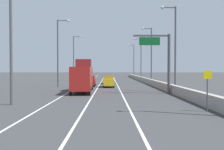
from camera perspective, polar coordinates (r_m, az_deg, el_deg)
ground_plane at (r=69.36m, az=-0.55°, el=-1.23°), size 320.00×320.00×0.00m
lane_stripe_left at (r=60.61m, az=-5.75°, el=-1.61°), size 0.16×130.00×0.00m
lane_stripe_center at (r=60.40m, az=-2.44°, el=-1.62°), size 0.16×130.00×0.00m
lane_stripe_right at (r=60.39m, az=0.88°, el=-1.62°), size 0.16×130.00×0.00m
jersey_barrier_right at (r=46.08m, az=9.54°, el=-1.88°), size 0.60×120.00×1.10m
overhead_sign_gantry at (r=33.36m, az=11.13°, el=4.05°), size 4.68×0.36×7.50m
speed_advisory_sign at (r=20.37m, az=20.16°, el=-2.62°), size 0.60×0.11×3.00m
lamp_post_right_second at (r=36.32m, az=13.36°, el=6.75°), size 2.14×0.44×11.61m
lamp_post_right_third at (r=54.29m, az=8.38°, el=4.98°), size 2.14×0.44×11.61m
lamp_post_right_fourth at (r=72.53m, az=6.19°, el=4.07°), size 2.14×0.44×11.61m
lamp_post_right_fifth at (r=90.80m, az=4.66°, el=3.53°), size 2.14×0.44×11.61m
lamp_post_left_near at (r=24.38m, az=-20.76°, el=9.36°), size 2.14×0.44×11.61m
lamp_post_left_mid at (r=45.72m, az=-11.51°, el=5.64°), size 2.14×0.44×11.61m
lamp_post_left_far at (r=67.56m, az=-8.21°, el=4.27°), size 2.14×0.44×11.61m
car_red_0 at (r=46.97m, az=-4.80°, el=-1.30°), size 1.96×4.45×1.93m
car_gray_1 at (r=54.49m, az=-0.82°, el=-0.89°), size 1.93×4.54×2.01m
car_yellow_2 at (r=44.41m, az=-0.77°, el=-1.35°), size 1.97×4.53×2.09m
box_truck at (r=35.07m, az=-6.45°, el=-0.42°), size 2.71×9.59×4.48m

